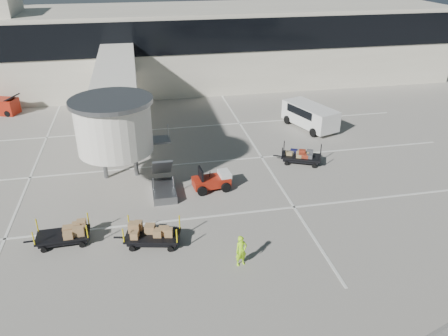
{
  "coord_description": "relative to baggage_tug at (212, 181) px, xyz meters",
  "views": [
    {
      "loc": [
        -2.38,
        -18.65,
        13.71
      ],
      "look_at": [
        2.18,
        3.98,
        2.0
      ],
      "focal_mm": 35.0,
      "sensor_mm": 36.0,
      "label": 1
    }
  ],
  "objects": [
    {
      "name": "ground",
      "position": [
        -1.66,
        -5.14,
        -0.56
      ],
      "size": [
        140.0,
        140.0,
        0.0
      ],
      "primitive_type": "plane",
      "color": "#A7A095",
      "rests_on": "ground"
    },
    {
      "name": "lane_markings",
      "position": [
        -2.33,
        4.2,
        -0.55
      ],
      "size": [
        40.0,
        30.0,
        0.02
      ],
      "color": "silver",
      "rests_on": "ground"
    },
    {
      "name": "terminal",
      "position": [
        -2.01,
        24.8,
        3.55
      ],
      "size": [
        64.0,
        12.11,
        15.2
      ],
      "color": "beige",
      "rests_on": "ground"
    },
    {
      "name": "jet_bridge",
      "position": [
        -5.63,
        7.13,
        3.72
      ],
      "size": [
        5.7,
        20.4,
        6.03
      ],
      "color": "white",
      "rests_on": "ground"
    },
    {
      "name": "baggage_tug",
      "position": [
        0.0,
        0.0,
        0.0
      ],
      "size": [
        2.46,
        1.71,
        1.54
      ],
      "rotation": [
        0.0,
        0.0,
        0.1
      ],
      "color": "maroon",
      "rests_on": "ground"
    },
    {
      "name": "suitcase_cart",
      "position": [
        6.84,
        2.46,
        -0.08
      ],
      "size": [
        3.35,
        2.37,
        1.32
      ],
      "rotation": [
        0.0,
        0.0,
        -0.43
      ],
      "color": "black",
      "rests_on": "ground"
    },
    {
      "name": "box_cart_near",
      "position": [
        -4.13,
        -5.1,
        -0.05
      ],
      "size": [
        3.49,
        1.94,
        1.34
      ],
      "rotation": [
        0.0,
        0.0,
        -0.22
      ],
      "color": "black",
      "rests_on": "ground"
    },
    {
      "name": "box_cart_far",
      "position": [
        -8.46,
        -4.11,
        -0.08
      ],
      "size": [
        3.29,
        1.41,
        1.28
      ],
      "rotation": [
        0.0,
        0.0,
        0.03
      ],
      "color": "black",
      "rests_on": "ground"
    },
    {
      "name": "ground_worker",
      "position": [
        0.06,
        -7.56,
        0.25
      ],
      "size": [
        0.66,
        0.52,
        1.61
      ],
      "primitive_type": "imported",
      "rotation": [
        0.0,
        0.0,
        0.25
      ],
      "color": "#A0ED18",
      "rests_on": "ground"
    },
    {
      "name": "minivan",
      "position": [
        9.83,
        8.86,
        0.6
      ],
      "size": [
        3.63,
        5.49,
        1.93
      ],
      "rotation": [
        0.0,
        0.0,
        0.34
      ],
      "color": "silver",
      "rests_on": "ground"
    }
  ]
}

